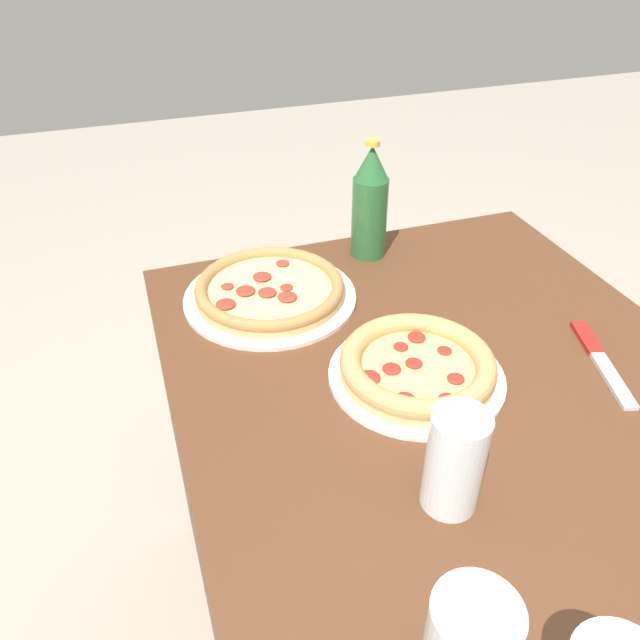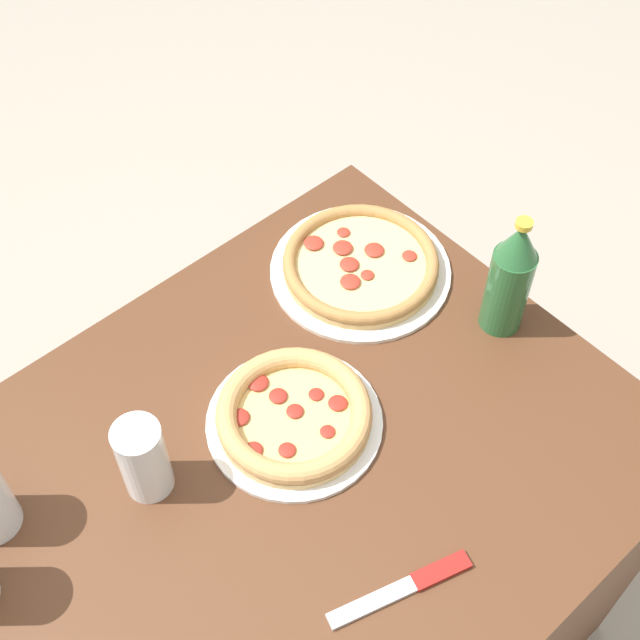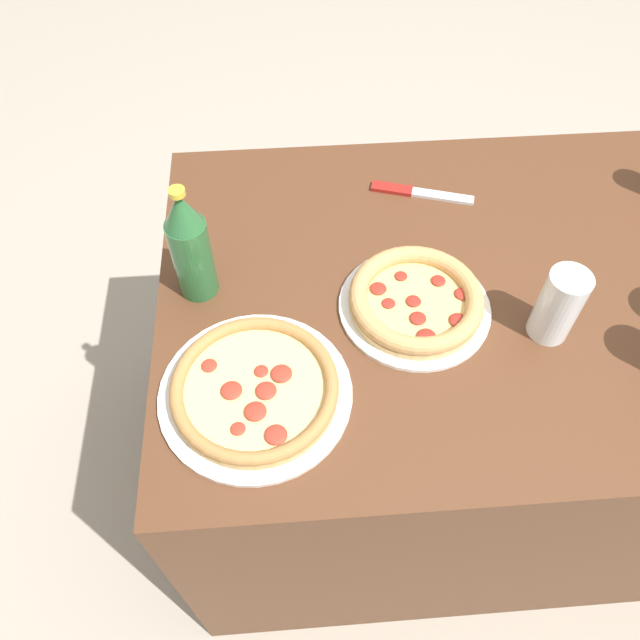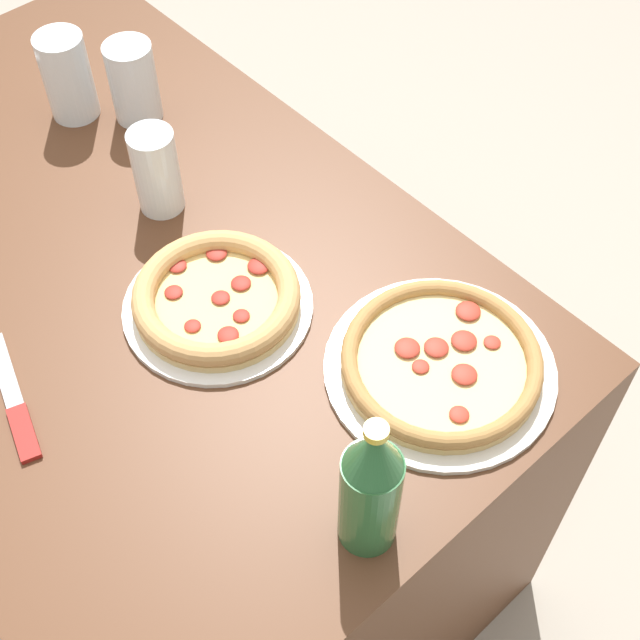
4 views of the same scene
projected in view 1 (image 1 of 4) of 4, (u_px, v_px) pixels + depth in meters
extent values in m
cube|color=#56331E|center=(471.00, 619.00, 1.02)|extent=(1.26, 0.81, 0.77)
cylinder|color=silver|center=(270.00, 297.00, 1.10)|extent=(0.30, 0.30, 0.01)
cylinder|color=tan|center=(270.00, 292.00, 1.10)|extent=(0.26, 0.26, 0.01)
cylinder|color=#EACC7F|center=(270.00, 289.00, 1.09)|extent=(0.23, 0.23, 0.00)
torus|color=#AD7A42|center=(270.00, 286.00, 1.09)|extent=(0.26, 0.26, 0.02)
ellipsoid|color=#A83323|center=(283.00, 263.00, 1.15)|extent=(0.03, 0.03, 0.01)
ellipsoid|color=#A83323|center=(267.00, 292.00, 1.07)|extent=(0.03, 0.03, 0.01)
ellipsoid|color=#A83323|center=(226.00, 304.00, 1.04)|extent=(0.03, 0.03, 0.01)
ellipsoid|color=#A83323|center=(286.00, 287.00, 1.09)|extent=(0.02, 0.02, 0.00)
ellipsoid|color=#A83323|center=(227.00, 286.00, 1.09)|extent=(0.02, 0.02, 0.00)
ellipsoid|color=#A83323|center=(287.00, 297.00, 1.06)|extent=(0.03, 0.03, 0.01)
ellipsoid|color=#A83323|center=(262.00, 277.00, 1.11)|extent=(0.03, 0.03, 0.01)
ellipsoid|color=#A83323|center=(245.00, 291.00, 1.08)|extent=(0.03, 0.03, 0.01)
cylinder|color=white|center=(416.00, 376.00, 0.93)|extent=(0.26, 0.26, 0.01)
cylinder|color=#DBB775|center=(417.00, 371.00, 0.92)|extent=(0.23, 0.23, 0.01)
cylinder|color=#E5C170|center=(417.00, 367.00, 0.92)|extent=(0.20, 0.20, 0.00)
torus|color=tan|center=(418.00, 363.00, 0.91)|extent=(0.23, 0.23, 0.03)
ellipsoid|color=maroon|center=(417.00, 337.00, 0.97)|extent=(0.03, 0.03, 0.01)
ellipsoid|color=maroon|center=(448.00, 399.00, 0.85)|extent=(0.03, 0.03, 0.01)
ellipsoid|color=maroon|center=(445.00, 350.00, 0.94)|extent=(0.02, 0.02, 0.00)
ellipsoid|color=maroon|center=(414.00, 363.00, 0.92)|extent=(0.03, 0.03, 0.01)
ellipsoid|color=maroon|center=(405.00, 399.00, 0.85)|extent=(0.03, 0.03, 0.01)
ellipsoid|color=maroon|center=(369.00, 377.00, 0.89)|extent=(0.03, 0.03, 0.01)
ellipsoid|color=maroon|center=(456.00, 378.00, 0.89)|extent=(0.03, 0.03, 0.01)
ellipsoid|color=maroon|center=(392.00, 369.00, 0.91)|extent=(0.03, 0.03, 0.01)
ellipsoid|color=maroon|center=(401.00, 346.00, 0.95)|extent=(0.02, 0.02, 0.01)
cylinder|color=white|center=(455.00, 461.00, 0.71)|extent=(0.07, 0.07, 0.14)
cylinder|color=black|center=(451.00, 479.00, 0.73)|extent=(0.06, 0.06, 0.07)
cylinder|color=#286033|center=(369.00, 218.00, 1.19)|extent=(0.07, 0.07, 0.16)
cone|color=#286033|center=(372.00, 162.00, 1.13)|extent=(0.06, 0.06, 0.06)
cylinder|color=gold|center=(373.00, 143.00, 1.11)|extent=(0.03, 0.03, 0.01)
cube|color=maroon|center=(587.00, 338.00, 1.00)|extent=(0.09, 0.05, 0.01)
cube|color=silver|center=(613.00, 380.00, 0.92)|extent=(0.12, 0.06, 0.01)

